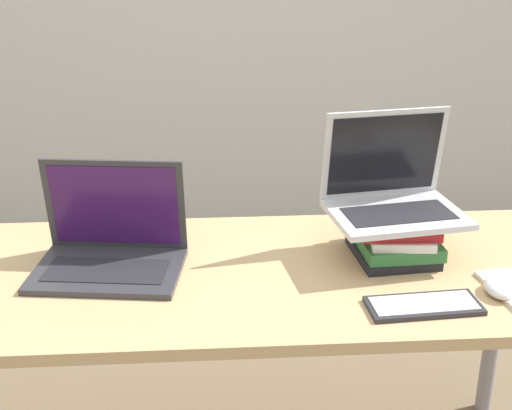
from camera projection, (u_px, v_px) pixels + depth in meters
desk at (241, 294)px, 1.84m from camera, size 1.76×0.69×0.70m
laptop_left at (110, 248)px, 1.81m from camera, size 0.40×0.30×0.27m
book_stack at (395, 236)px, 1.88m from camera, size 0.22×0.25×0.12m
laptop_on_books at (392, 194)px, 1.85m from camera, size 0.37×0.30×0.26m
wireless_keyboard at (424, 305)px, 1.64m from camera, size 0.27×0.13×0.01m
mouse at (499, 288)px, 1.69m from camera, size 0.07×0.10×0.04m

